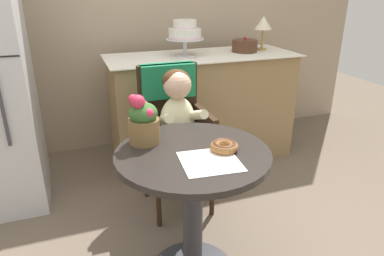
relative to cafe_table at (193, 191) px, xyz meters
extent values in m
cylinder|color=#282321|center=(0.00, 0.00, 0.20)|extent=(0.72, 0.72, 0.03)
cylinder|color=#333338|center=(0.00, 0.00, -0.16)|extent=(0.10, 0.10, 0.69)
cube|color=#332114|center=(0.11, 0.62, -0.04)|extent=(0.42, 0.42, 0.04)
cube|color=#332114|center=(0.11, 0.81, 0.22)|extent=(0.40, 0.04, 0.46)
cube|color=#332114|center=(-0.08, 0.62, 0.08)|extent=(0.04, 0.38, 0.18)
cube|color=#332114|center=(0.30, 0.62, 0.08)|extent=(0.04, 0.38, 0.18)
cube|color=#197247|center=(0.11, 0.81, 0.34)|extent=(0.36, 0.11, 0.22)
cylinder|color=#332114|center=(-0.07, 0.44, -0.28)|extent=(0.03, 0.03, 0.45)
cylinder|color=#332114|center=(0.29, 0.44, -0.28)|extent=(0.03, 0.03, 0.45)
cylinder|color=#332114|center=(-0.07, 0.80, -0.28)|extent=(0.03, 0.03, 0.45)
cylinder|color=#332114|center=(0.29, 0.80, -0.28)|extent=(0.03, 0.03, 0.45)
ellipsoid|color=beige|center=(0.11, 0.60, 0.14)|extent=(0.22, 0.16, 0.30)
sphere|color=#E0B293|center=(0.11, 0.59, 0.36)|extent=(0.17, 0.17, 0.17)
ellipsoid|color=#4C2D19|center=(0.11, 0.61, 0.38)|extent=(0.17, 0.17, 0.14)
cylinder|color=beige|center=(0.02, 0.51, 0.19)|extent=(0.08, 0.23, 0.13)
sphere|color=#E0B293|center=(0.03, 0.44, 0.12)|extent=(0.06, 0.06, 0.06)
cylinder|color=beige|center=(0.21, 0.51, 0.19)|extent=(0.08, 0.23, 0.13)
sphere|color=#E0B293|center=(0.20, 0.44, 0.12)|extent=(0.06, 0.06, 0.06)
cylinder|color=#3F4760|center=(0.06, 0.52, 0.03)|extent=(0.09, 0.22, 0.09)
cylinder|color=#3F4760|center=(0.06, 0.41, -0.14)|extent=(0.08, 0.08, 0.26)
cylinder|color=#3F4760|center=(0.17, 0.52, 0.03)|extent=(0.09, 0.22, 0.09)
cylinder|color=#3F4760|center=(0.17, 0.41, -0.14)|extent=(0.08, 0.08, 0.26)
cube|color=white|center=(0.03, -0.13, 0.21)|extent=(0.27, 0.26, 0.00)
torus|color=#936033|center=(0.14, -0.05, 0.23)|extent=(0.13, 0.13, 0.04)
torus|color=#512D1E|center=(0.14, -0.05, 0.24)|extent=(0.11, 0.11, 0.02)
cylinder|color=brown|center=(-0.19, 0.17, 0.27)|extent=(0.15, 0.15, 0.12)
ellipsoid|color=#38662D|center=(-0.19, 0.17, 0.36)|extent=(0.13, 0.14, 0.10)
sphere|color=#D82D4C|center=(-0.16, 0.17, 0.38)|extent=(0.04, 0.04, 0.04)
sphere|color=#D82D4C|center=(-0.18, 0.19, 0.39)|extent=(0.06, 0.06, 0.06)
sphere|color=#D82D4C|center=(-0.23, 0.19, 0.43)|extent=(0.05, 0.05, 0.05)
sphere|color=#D82D4C|center=(-0.21, 0.15, 0.42)|extent=(0.07, 0.07, 0.07)
sphere|color=#D82D4C|center=(-0.17, 0.13, 0.37)|extent=(0.05, 0.05, 0.05)
cube|color=#93754C|center=(0.55, 1.30, -0.06)|extent=(1.50, 0.56, 0.90)
cube|color=white|center=(0.55, 1.30, 0.39)|extent=(1.56, 0.62, 0.01)
cylinder|color=silver|center=(0.40, 1.30, 0.40)|extent=(0.16, 0.16, 0.01)
cylinder|color=silver|center=(0.40, 1.30, 0.46)|extent=(0.03, 0.03, 0.12)
cylinder|color=silver|center=(0.40, 1.30, 0.53)|extent=(0.30, 0.30, 0.01)
cylinder|color=white|center=(0.40, 1.30, 0.57)|extent=(0.26, 0.25, 0.08)
cylinder|color=silver|center=(0.40, 1.30, 0.54)|extent=(0.26, 0.26, 0.01)
cylinder|color=white|center=(0.40, 1.30, 0.64)|extent=(0.18, 0.18, 0.07)
cylinder|color=silver|center=(0.40, 1.30, 0.61)|extent=(0.19, 0.19, 0.01)
cylinder|color=#4C2D1E|center=(0.94, 1.31, 0.44)|extent=(0.21, 0.21, 0.10)
sphere|color=red|center=(0.94, 1.31, 0.50)|extent=(0.02, 0.02, 0.02)
cylinder|color=#B28C47|center=(1.12, 1.34, 0.40)|extent=(0.09, 0.09, 0.01)
cylinder|color=#B28C47|center=(1.12, 1.34, 0.49)|extent=(0.02, 0.02, 0.16)
cone|color=beige|center=(1.12, 1.34, 0.62)|extent=(0.15, 0.15, 0.11)
cylinder|color=#3F3F44|center=(-0.87, 0.79, 0.26)|extent=(0.02, 0.02, 0.45)
camera|label=1|loc=(-0.49, -1.37, 0.92)|focal=32.87mm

